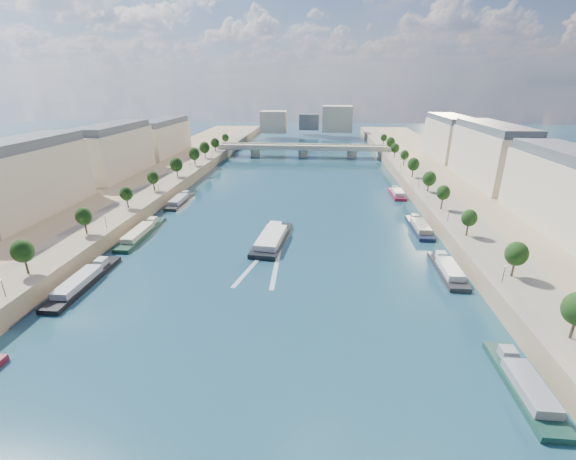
# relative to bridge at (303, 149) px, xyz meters

# --- Properties ---
(ground) EXTENTS (700.00, 700.00, 0.00)m
(ground) POSITION_rel_bridge_xyz_m (0.00, -121.25, -5.08)
(ground) COLOR #0E313D
(ground) RESTS_ON ground
(quay_left) EXTENTS (44.00, 520.00, 5.00)m
(quay_left) POSITION_rel_bridge_xyz_m (-72.00, -121.25, -2.58)
(quay_left) COLOR #9E8460
(quay_left) RESTS_ON ground
(quay_right) EXTENTS (44.00, 520.00, 5.00)m
(quay_right) POSITION_rel_bridge_xyz_m (72.00, -121.25, -2.58)
(quay_right) COLOR #9E8460
(quay_right) RESTS_ON ground
(pave_left) EXTENTS (14.00, 520.00, 0.10)m
(pave_left) POSITION_rel_bridge_xyz_m (-57.00, -121.25, -0.03)
(pave_left) COLOR gray
(pave_left) RESTS_ON quay_left
(pave_right) EXTENTS (14.00, 520.00, 0.10)m
(pave_right) POSITION_rel_bridge_xyz_m (57.00, -121.25, -0.03)
(pave_right) COLOR gray
(pave_right) RESTS_ON quay_right
(trees_left) EXTENTS (4.80, 268.80, 8.26)m
(trees_left) POSITION_rel_bridge_xyz_m (-55.00, -119.25, 5.39)
(trees_left) COLOR #382B1E
(trees_left) RESTS_ON ground
(trees_right) EXTENTS (4.80, 268.80, 8.26)m
(trees_right) POSITION_rel_bridge_xyz_m (55.00, -111.25, 5.39)
(trees_right) COLOR #382B1E
(trees_right) RESTS_ON ground
(lamps_left) EXTENTS (0.36, 200.36, 4.28)m
(lamps_left) POSITION_rel_bridge_xyz_m (-52.50, -131.25, 2.70)
(lamps_left) COLOR black
(lamps_left) RESTS_ON ground
(lamps_right) EXTENTS (0.36, 200.36, 4.28)m
(lamps_right) POSITION_rel_bridge_xyz_m (52.50, -116.25, 2.70)
(lamps_right) COLOR black
(lamps_right) RESTS_ON ground
(buildings_left) EXTENTS (16.00, 226.00, 23.20)m
(buildings_left) POSITION_rel_bridge_xyz_m (-85.00, -109.25, 11.37)
(buildings_left) COLOR beige
(buildings_left) RESTS_ON ground
(buildings_right) EXTENTS (16.00, 226.00, 23.20)m
(buildings_right) POSITION_rel_bridge_xyz_m (85.00, -109.25, 11.37)
(buildings_right) COLOR beige
(buildings_right) RESTS_ON ground
(skyline) EXTENTS (79.00, 42.00, 22.00)m
(skyline) POSITION_rel_bridge_xyz_m (3.19, 98.28, 9.57)
(skyline) COLOR beige
(skyline) RESTS_ON ground
(bridge) EXTENTS (112.00, 12.00, 8.15)m
(bridge) POSITION_rel_bridge_xyz_m (0.00, 0.00, 0.00)
(bridge) COLOR #C1B79E
(bridge) RESTS_ON ground
(tour_barge) EXTENTS (10.61, 28.54, 3.79)m
(tour_barge) POSITION_rel_bridge_xyz_m (-2.71, -145.63, -4.03)
(tour_barge) COLOR black
(tour_barge) RESTS_ON ground
(wake) EXTENTS (10.74, 26.02, 0.04)m
(wake) POSITION_rel_bridge_xyz_m (-2.71, -162.23, -5.06)
(wake) COLOR silver
(wake) RESTS_ON ground
(moored_barges_left) EXTENTS (5.00, 160.38, 3.60)m
(moored_barges_left) POSITION_rel_bridge_xyz_m (-45.50, -175.08, -4.24)
(moored_barges_left) COLOR #192338
(moored_barges_left) RESTS_ON ground
(moored_barges_right) EXTENTS (5.00, 159.78, 3.60)m
(moored_barges_right) POSITION_rel_bridge_xyz_m (45.50, -165.53, -4.24)
(moored_barges_right) COLOR black
(moored_barges_right) RESTS_ON ground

